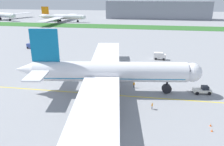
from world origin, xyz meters
name	(u,v)px	position (x,y,z in m)	size (l,w,h in m)	color
ground_plane	(102,89)	(0.00, 0.00, 0.00)	(600.00, 600.00, 0.00)	gray
apron_taxi_line	(99,94)	(0.00, -3.52, 0.00)	(280.00, 0.36, 0.01)	yellow
grass_median_strip	(135,27)	(0.00, 124.26, 0.05)	(320.00, 24.00, 0.10)	#2D6628
airliner_foreground	(108,72)	(2.03, -2.02, 5.75)	(48.60, 76.89, 16.94)	white
pushback_tug	(203,90)	(27.01, 1.48, 0.97)	(6.45, 3.05, 2.10)	white
ground_crew_wingwalker_port	(152,105)	(13.80, -9.54, 0.98)	(0.31, 0.56, 1.61)	black
ground_crew_marshaller_front	(119,78)	(3.73, 6.73, 1.04)	(0.50, 0.50, 1.71)	black
ground_crew_wingwalker_starboard	(134,84)	(8.75, 2.34, 1.01)	(0.48, 0.48, 1.67)	black
traffic_cone_port_wing	(212,130)	(25.26, -16.67, 0.28)	(0.36, 0.36, 0.58)	#F2590C
traffic_cone_starboard_wing	(211,125)	(25.45, -14.73, 0.28)	(0.36, 0.36, 0.58)	#F2590C
service_truck_baggage_loader	(32,46)	(-43.29, 41.80, 1.40)	(5.26, 3.59, 2.45)	#33478C
service_truck_fuel_bowser	(160,56)	(16.67, 32.82, 1.54)	(4.77, 2.59, 2.85)	white
parked_airliner_far_centre	(61,17)	(-69.48, 146.72, 4.62)	(46.77, 75.31, 13.62)	white
terminal_building	(157,10)	(18.42, 189.56, 9.00)	(104.72, 20.00, 18.00)	gray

